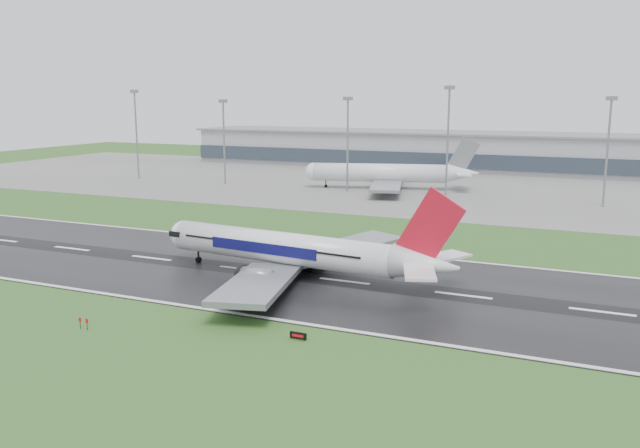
% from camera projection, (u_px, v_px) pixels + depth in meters
% --- Properties ---
extents(ground, '(520.00, 520.00, 0.00)m').
position_uv_depth(ground, '(241.00, 269.00, 117.79)').
color(ground, '#27511D').
rests_on(ground, ground).
extents(runway, '(400.00, 45.00, 0.10)m').
position_uv_depth(runway, '(241.00, 269.00, 117.78)').
color(runway, black).
rests_on(runway, ground).
extents(apron, '(400.00, 130.00, 0.08)m').
position_uv_depth(apron, '(422.00, 185.00, 230.17)').
color(apron, slate).
rests_on(apron, ground).
extents(terminal, '(240.00, 36.00, 15.00)m').
position_uv_depth(terminal, '(458.00, 151.00, 282.69)').
color(terminal, '#90919A').
rests_on(terminal, ground).
extents(main_airliner, '(60.85, 58.46, 16.50)m').
position_uv_depth(main_airliner, '(299.00, 231.00, 110.31)').
color(main_airliner, white).
rests_on(main_airliner, runway).
extents(parked_airliner, '(71.30, 68.41, 17.33)m').
position_uv_depth(parked_airliner, '(387.00, 163.00, 219.29)').
color(parked_airliner, silver).
rests_on(parked_airliner, apron).
extents(runway_sign, '(2.31, 0.56, 1.04)m').
position_uv_depth(runway_sign, '(298.00, 336.00, 83.43)').
color(runway_sign, black).
rests_on(runway_sign, ground).
extents(floodmast_0, '(0.64, 0.64, 32.10)m').
position_uv_depth(floodmast_0, '(137.00, 136.00, 245.50)').
color(floodmast_0, gray).
rests_on(floodmast_0, ground).
extents(floodmast_1, '(0.64, 0.64, 28.62)m').
position_uv_depth(floodmast_1, '(224.00, 144.00, 230.71)').
color(floodmast_1, gray).
rests_on(floodmast_1, ground).
extents(floodmast_2, '(0.64, 0.64, 29.53)m').
position_uv_depth(floodmast_2, '(348.00, 147.00, 212.17)').
color(floodmast_2, gray).
rests_on(floodmast_2, ground).
extents(floodmast_3, '(0.64, 0.64, 32.79)m').
position_uv_depth(floodmast_3, '(448.00, 144.00, 198.97)').
color(floodmast_3, gray).
rests_on(floodmast_3, ground).
extents(floodmast_4, '(0.64, 0.64, 29.65)m').
position_uv_depth(floodmast_4, '(607.00, 155.00, 181.61)').
color(floodmast_4, gray).
rests_on(floodmast_4, ground).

